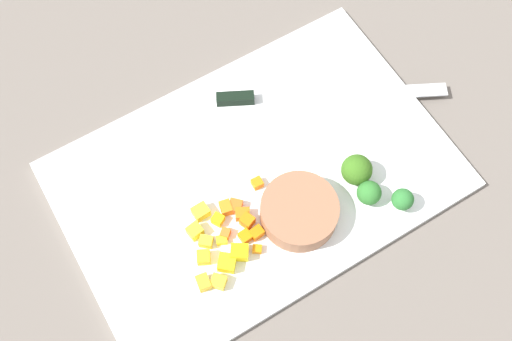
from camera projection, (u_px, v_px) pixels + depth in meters
The scene contains 26 objects.
ground_plane at pixel (256, 177), 0.86m from camera, with size 4.00×4.00×0.00m, color #6B625A.
cutting_board at pixel (256, 175), 0.86m from camera, with size 0.54×0.36×0.01m, color white.
prep_bowl at pixel (299, 212), 0.81m from camera, with size 0.11×0.11×0.03m, color #986447.
chef_knife at pixel (302, 96), 0.90m from camera, with size 0.32×0.18×0.02m.
carrot_dice_0 at pixel (243, 214), 0.82m from camera, with size 0.02×0.02×0.02m, color orange.
carrot_dice_1 at pixel (257, 233), 0.81m from camera, with size 0.02×0.01×0.01m, color orange.
carrot_dice_2 at pixel (235, 207), 0.83m from camera, with size 0.02×0.02×0.01m, color orange.
carrot_dice_3 at pixel (247, 221), 0.82m from camera, with size 0.02×0.02×0.02m, color orange.
carrot_dice_4 at pixel (225, 233), 0.81m from camera, with size 0.01×0.01×0.01m, color orange.
carrot_dice_5 at pixel (245, 236), 0.81m from camera, with size 0.02×0.02×0.01m, color orange.
carrot_dice_6 at pixel (257, 249), 0.80m from camera, with size 0.01×0.01×0.01m, color orange.
carrot_dice_7 at pixel (257, 183), 0.84m from camera, with size 0.01×0.01×0.01m, color orange.
carrot_dice_8 at pixel (226, 208), 0.82m from camera, with size 0.02×0.02×0.02m, color orange.
pepper_dice_0 at pixel (206, 242), 0.81m from camera, with size 0.01×0.02×0.01m, color yellow.
pepper_dice_1 at pixel (240, 252), 0.80m from camera, with size 0.02×0.02×0.02m, color yellow.
pepper_dice_2 at pixel (203, 282), 0.78m from camera, with size 0.02×0.02×0.02m, color yellow.
pepper_dice_3 at pixel (219, 282), 0.78m from camera, with size 0.02×0.02×0.02m, color yellow.
pepper_dice_4 at pixel (227, 263), 0.79m from camera, with size 0.02×0.02×0.02m, color yellow.
pepper_dice_5 at pixel (201, 212), 0.82m from camera, with size 0.02×0.02×0.02m, color yellow.
pepper_dice_6 at pixel (195, 231), 0.81m from camera, with size 0.02×0.02×0.02m, color yellow.
pepper_dice_7 at pixel (222, 240), 0.81m from camera, with size 0.01×0.01×0.01m, color yellow.
pepper_dice_8 at pixel (204, 257), 0.80m from camera, with size 0.02×0.02×0.02m, color yellow.
pepper_dice_9 at pixel (218, 220), 0.82m from camera, with size 0.01×0.01×0.01m, color yellow.
broccoli_floret_0 at pixel (403, 200), 0.81m from camera, with size 0.03×0.03×0.04m.
broccoli_floret_1 at pixel (369, 193), 0.82m from camera, with size 0.03×0.03×0.04m.
broccoli_floret_2 at pixel (357, 170), 0.83m from camera, with size 0.04×0.04×0.05m.
Camera 1 is at (-0.18, -0.29, 0.79)m, focal length 42.46 mm.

